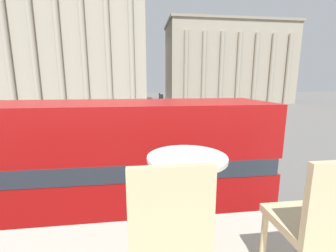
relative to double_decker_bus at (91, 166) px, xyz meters
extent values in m
cylinder|color=black|center=(3.69, 1.23, -1.78)|extent=(1.09, 0.22, 1.09)
cylinder|color=black|center=(3.69, -1.23, -1.78)|extent=(1.09, 0.22, 1.09)
cube|color=#B71414|center=(0.00, 0.00, -0.91)|extent=(10.19, 2.46, 1.75)
cube|color=#2D3842|center=(0.00, 0.00, 0.19)|extent=(9.98, 2.48, 0.45)
cube|color=#B71414|center=(0.00, 0.00, 1.12)|extent=(10.19, 2.46, 1.41)
cylinder|color=#2D2D30|center=(1.78, -4.81, 1.12)|extent=(0.36, 0.36, 0.02)
cylinder|color=#2D2D30|center=(1.78, -4.81, 1.47)|extent=(0.07, 0.07, 0.68)
cylinder|color=silver|center=(1.78, -4.81, 1.82)|extent=(0.60, 0.60, 0.03)
cylinder|color=#D1B789|center=(1.40, -5.11, 1.33)|extent=(0.04, 0.04, 0.44)
cylinder|color=#D1B789|center=(1.74, -5.11, 1.33)|extent=(0.04, 0.04, 0.44)
cube|color=#D1B789|center=(1.57, -5.28, 1.57)|extent=(0.40, 0.40, 0.05)
cube|color=#D1B789|center=(1.57, -5.46, 1.81)|extent=(0.40, 0.04, 0.42)
cylinder|color=#D1B789|center=(2.23, -5.15, 1.33)|extent=(0.04, 0.04, 0.44)
cylinder|color=#D1B789|center=(2.57, -5.15, 1.33)|extent=(0.04, 0.04, 0.44)
cube|color=#D1B789|center=(2.40, -5.32, 1.57)|extent=(0.40, 0.40, 0.05)
cube|color=#B2A893|center=(-9.10, 40.23, 9.09)|extent=(23.66, 14.60, 22.84)
cylinder|color=#B2A893|center=(-18.57, 32.48, 7.38)|extent=(0.90, 0.90, 19.41)
cylinder|color=#B2A893|center=(-14.78, 32.48, 7.38)|extent=(0.90, 0.90, 19.41)
cylinder|color=#B2A893|center=(-10.99, 32.48, 7.38)|extent=(0.90, 0.90, 19.41)
cylinder|color=#B2A893|center=(-7.21, 32.48, 7.38)|extent=(0.90, 0.90, 19.41)
cylinder|color=#B2A893|center=(-3.42, 32.48, 7.38)|extent=(0.90, 0.90, 19.41)
cylinder|color=#B2A893|center=(0.37, 32.48, 7.38)|extent=(0.90, 0.90, 19.41)
cube|color=#A39984|center=(21.86, 45.19, 6.22)|extent=(27.55, 11.63, 17.10)
cube|color=gray|center=(21.86, 45.19, 15.03)|extent=(28.15, 12.23, 0.50)
cylinder|color=#A39984|center=(10.84, 38.93, 4.94)|extent=(0.90, 0.90, 14.54)
cylinder|color=#A39984|center=(14.52, 38.93, 4.94)|extent=(0.90, 0.90, 14.54)
cylinder|color=#A39984|center=(18.19, 38.93, 4.94)|extent=(0.90, 0.90, 14.54)
cylinder|color=#A39984|center=(21.86, 38.93, 4.94)|extent=(0.90, 0.90, 14.54)
cylinder|color=#A39984|center=(25.54, 38.93, 4.94)|extent=(0.90, 0.90, 14.54)
cylinder|color=#A39984|center=(29.21, 38.93, 4.94)|extent=(0.90, 0.90, 14.54)
cylinder|color=#A39984|center=(32.88, 38.93, 4.94)|extent=(0.90, 0.90, 14.54)
cylinder|color=black|center=(4.29, 5.34, -0.50)|extent=(0.12, 0.12, 3.66)
cube|color=black|center=(4.47, 5.34, 0.88)|extent=(0.20, 0.24, 0.70)
sphere|color=green|center=(4.58, 5.34, 1.03)|extent=(0.14, 0.14, 0.14)
cylinder|color=black|center=(3.08, 11.93, -0.42)|extent=(0.12, 0.12, 3.83)
cube|color=black|center=(3.26, 11.93, 1.05)|extent=(0.20, 0.24, 0.70)
sphere|color=green|center=(3.37, 11.93, 1.20)|extent=(0.14, 0.14, 0.14)
cylinder|color=#282B33|center=(2.22, 15.92, -1.94)|extent=(0.14, 0.14, 0.78)
cylinder|color=#282B33|center=(2.40, 15.92, -1.94)|extent=(0.14, 0.14, 0.78)
cylinder|color=silver|center=(2.31, 15.92, -1.24)|extent=(0.32, 0.32, 0.62)
sphere|color=tan|center=(2.31, 15.92, -0.83)|extent=(0.21, 0.21, 0.21)
cylinder|color=#282B33|center=(-5.80, 10.39, -1.90)|extent=(0.14, 0.14, 0.87)
cylinder|color=#282B33|center=(-5.62, 10.39, -1.90)|extent=(0.14, 0.14, 0.87)
cylinder|color=#606638|center=(-5.71, 10.39, -1.12)|extent=(0.32, 0.32, 0.69)
sphere|color=tan|center=(-5.71, 10.39, -0.66)|extent=(0.23, 0.23, 0.23)
cylinder|color=#282B33|center=(-1.79, 21.25, -1.92)|extent=(0.14, 0.14, 0.81)
cylinder|color=#282B33|center=(-1.61, 21.25, -1.92)|extent=(0.14, 0.14, 0.81)
cylinder|color=black|center=(-1.70, 21.25, -1.20)|extent=(0.32, 0.32, 0.64)
sphere|color=tan|center=(-1.70, 21.25, -0.77)|extent=(0.22, 0.22, 0.22)
cylinder|color=#282B33|center=(2.04, 15.23, -1.91)|extent=(0.14, 0.14, 0.83)
cylinder|color=#282B33|center=(2.22, 15.23, -1.91)|extent=(0.14, 0.14, 0.83)
cylinder|color=slate|center=(2.13, 15.23, -1.17)|extent=(0.32, 0.32, 0.66)
sphere|color=tan|center=(2.13, 15.23, -0.73)|extent=(0.23, 0.23, 0.23)
camera|label=1|loc=(1.44, -6.38, 2.38)|focal=24.00mm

